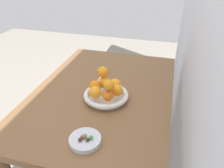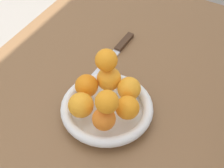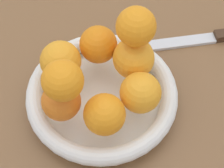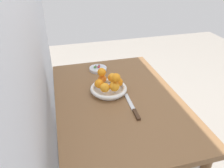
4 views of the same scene
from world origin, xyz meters
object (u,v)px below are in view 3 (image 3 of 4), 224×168
object	(u,v)px
dining_table	(141,101)
orange_6	(136,27)
orange_1	(134,58)
orange_2	(98,45)
orange_3	(61,62)
orange_4	(61,101)
fruit_bowl	(102,95)
orange_7	(63,81)
orange_5	(105,114)
knife	(206,38)
orange_0	(140,93)

from	to	relation	value
dining_table	orange_6	bearing A→B (deg)	17.34
orange_1	orange_2	world-z (taller)	orange_1
dining_table	orange_6	xyz separation A→B (m)	(0.02, 0.01, 0.22)
orange_3	orange_4	world-z (taller)	orange_3
fruit_bowl	orange_7	bearing A→B (deg)	30.79
orange_1	orange_2	bearing A→B (deg)	-38.77
dining_table	orange_4	world-z (taller)	orange_4
orange_6	orange_5	bearing A→B (deg)	56.37
fruit_bowl	orange_2	distance (m)	0.08
orange_2	orange_6	size ratio (longest dim) A/B	1.05
orange_5	orange_7	size ratio (longest dim) A/B	1.07
dining_table	fruit_bowl	distance (m)	0.14
fruit_bowl	orange_5	world-z (taller)	orange_5
dining_table	orange_3	size ratio (longest dim) A/B	17.72
fruit_bowl	orange_3	bearing A→B (deg)	-35.68
knife	orange_2	bearing A→B (deg)	8.89
orange_3	orange_1	bearing A→B (deg)	172.10
orange_2	orange_3	bearing A→B (deg)	20.75
orange_0	orange_5	bearing A→B (deg)	23.63
fruit_bowl	orange_0	size ratio (longest dim) A/B	3.95
orange_2	orange_5	bearing A→B (deg)	84.32
orange_2	orange_6	world-z (taller)	orange_6
orange_2	fruit_bowl	bearing A→B (deg)	84.32
orange_5	orange_1	bearing A→B (deg)	-125.15
dining_table	orange_4	size ratio (longest dim) A/B	19.72
dining_table	orange_7	distance (m)	0.26
dining_table	knife	bearing A→B (deg)	-157.22
orange_2	orange_3	xyz separation A→B (m)	(0.06, 0.02, 0.00)
orange_4	orange_5	world-z (taller)	orange_5
fruit_bowl	orange_1	world-z (taller)	orange_1
dining_table	orange_0	xyz separation A→B (m)	(0.03, 0.08, 0.16)
orange_2	orange_7	world-z (taller)	orange_7
orange_0	orange_4	distance (m)	0.11
orange_5	fruit_bowl	bearing A→B (deg)	-95.68
orange_0	orange_3	size ratio (longest dim) A/B	0.96
orange_1	orange_4	distance (m)	0.13
fruit_bowl	orange_5	distance (m)	0.08
dining_table	orange_4	bearing A→B (deg)	25.57
orange_3	orange_5	xyz separation A→B (m)	(-0.05, 0.10, -0.00)
orange_6	dining_table	bearing A→B (deg)	-162.66
orange_0	orange_3	xyz separation A→B (m)	(0.10, -0.07, 0.00)
fruit_bowl	orange_7	size ratio (longest dim) A/B	4.31
orange_3	orange_2	bearing A→B (deg)	-159.25
dining_table	orange_3	distance (m)	0.21
fruit_bowl	orange_0	xyz separation A→B (m)	(-0.05, 0.04, 0.05)
orange_0	orange_1	bearing A→B (deg)	-93.41
orange_0	orange_7	xyz separation A→B (m)	(0.10, -0.00, 0.05)
dining_table	fruit_bowl	bearing A→B (deg)	26.52
orange_0	orange_5	xyz separation A→B (m)	(0.06, 0.02, -0.00)
orange_2	orange_3	world-z (taller)	orange_3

